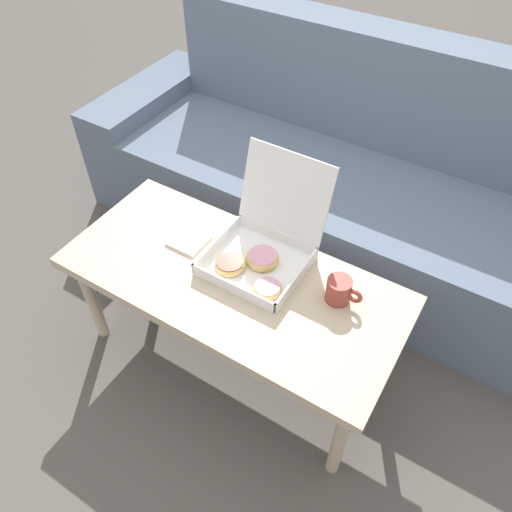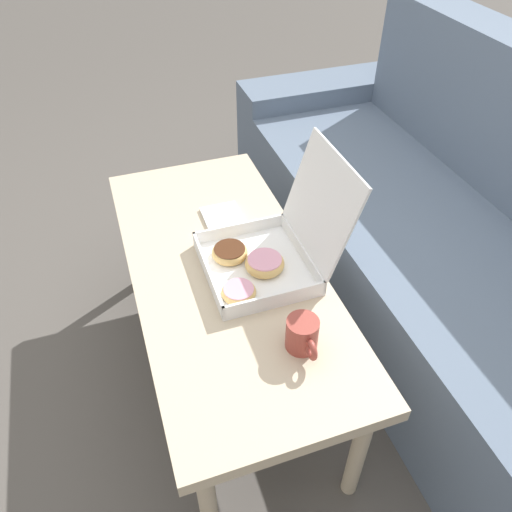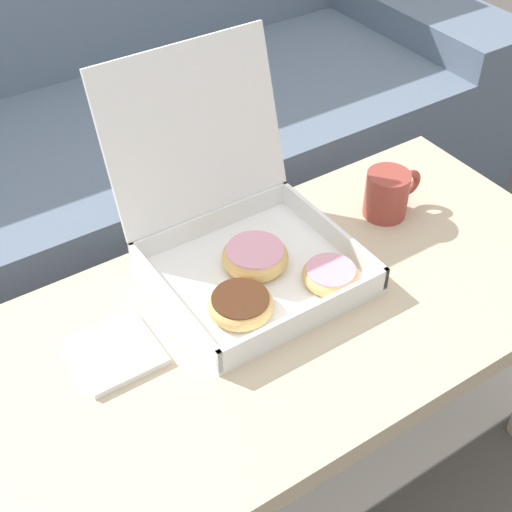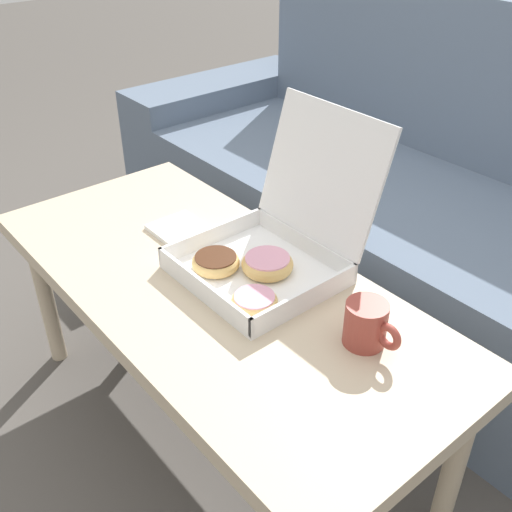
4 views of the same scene
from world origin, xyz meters
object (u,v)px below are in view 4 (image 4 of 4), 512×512
object	(u,v)px
couch	(437,222)
pastry_box	(267,248)
coffee_mug	(367,324)
coffee_table	(214,299)

from	to	relation	value
couch	pastry_box	size ratio (longest dim) A/B	6.06
pastry_box	coffee_mug	world-z (taller)	pastry_box
coffee_table	pastry_box	world-z (taller)	pastry_box
pastry_box	coffee_mug	bearing A→B (deg)	-2.72
couch	coffee_table	size ratio (longest dim) A/B	1.96
couch	pastry_box	world-z (taller)	couch
pastry_box	couch	bearing A→B (deg)	93.51
couch	coffee_mug	bearing A→B (deg)	-65.12
pastry_box	coffee_table	bearing A→B (deg)	-111.02
couch	coffee_mug	world-z (taller)	couch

